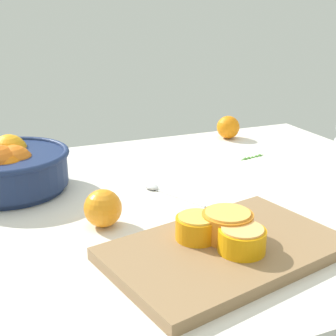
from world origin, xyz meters
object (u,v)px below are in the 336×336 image
fruit_bowl (8,167)px  orange_half_1 (242,240)px  orange_half_0 (197,227)px  loose_orange_2 (228,127)px  loose_orange_1 (103,208)px  spoon (165,192)px  cutting_board (224,250)px  orange_half_2 (227,225)px

fruit_bowl → orange_half_1: size_ratio=3.43×
fruit_bowl → orange_half_0: size_ratio=3.61×
fruit_bowl → loose_orange_2: size_ratio=3.76×
orange_half_0 → loose_orange_1: loose_orange_1 is taller
orange_half_1 → loose_orange_2: bearing=62.1°
orange_half_1 → spoon: 29.31cm
cutting_board → orange_half_2: size_ratio=4.45×
orange_half_1 → orange_half_2: size_ratio=0.89×
cutting_board → orange_half_1: size_ratio=5.00×
orange_half_1 → orange_half_2: bearing=88.4°
orange_half_1 → loose_orange_1: loose_orange_1 is taller
orange_half_1 → orange_half_0: bearing=124.9°
cutting_board → orange_half_0: (-3.01, 3.45, 2.82)cm
loose_orange_2 → orange_half_2: bearing=-119.6°
fruit_bowl → spoon: (28.55, -14.03, -4.59)cm
fruit_bowl → loose_orange_2: 63.36cm
orange_half_1 → loose_orange_2: (32.07, 60.68, -0.56)cm
orange_half_0 → cutting_board: bearing=-49.0°
fruit_bowl → loose_orange_1: bearing=-60.3°
cutting_board → spoon: size_ratio=2.33×
fruit_bowl → loose_orange_2: bearing=16.1°
fruit_bowl → spoon: fruit_bowl is taller
cutting_board → orange_half_1: 4.07cm
fruit_bowl → cutting_board: bearing=-55.8°
orange_half_0 → orange_half_2: orange_half_2 is taller
fruit_bowl → orange_half_2: size_ratio=3.05×
fruit_bowl → orange_half_0: 44.42cm
loose_orange_1 → spoon: 18.07cm
loose_orange_1 → orange_half_0: bearing=-50.7°
cutting_board → orange_half_1: bearing=-64.6°
orange_half_2 → loose_orange_1: 21.80cm
loose_orange_1 → orange_half_2: bearing=-44.4°
fruit_bowl → loose_orange_2: fruit_bowl is taller
cutting_board → orange_half_2: 3.89cm
cutting_board → spoon: cutting_board is taller
loose_orange_1 → loose_orange_2: bearing=40.7°
orange_half_1 → cutting_board: bearing=115.4°
fruit_bowl → orange_half_2: bearing=-53.2°
cutting_board → loose_orange_2: size_ratio=5.48×
fruit_bowl → orange_half_0: (24.51, -37.03, -1.24)cm
fruit_bowl → loose_orange_1: size_ratio=3.68×
orange_half_2 → loose_orange_1: loose_orange_1 is taller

